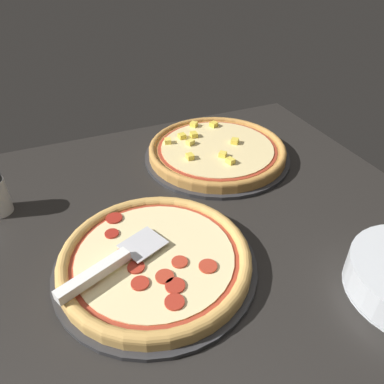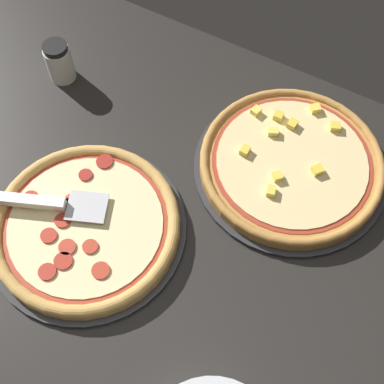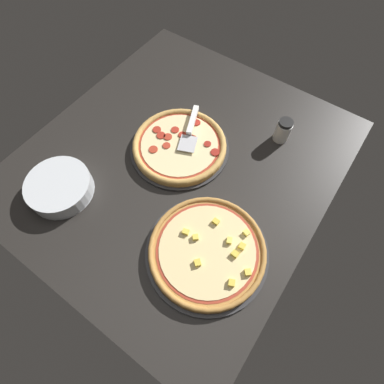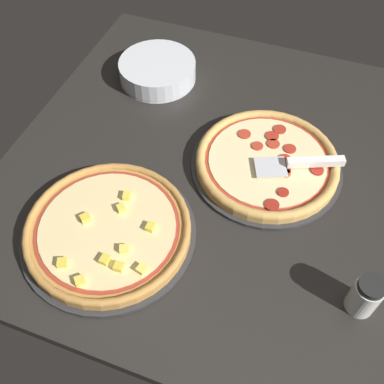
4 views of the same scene
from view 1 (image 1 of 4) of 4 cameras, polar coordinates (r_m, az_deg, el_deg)
The scene contains 6 objects.
ground_plane at distance 81.04cm, azimuth -3.10°, elevation -9.80°, with size 128.57×115.36×3.60cm, color black.
pizza_pan_front at distance 76.49cm, azimuth -5.55°, elevation -11.01°, with size 40.43×40.43×1.00cm, color #2D2D30.
pizza_front at distance 75.06cm, azimuth -5.65°, elevation -10.00°, with size 38.00×38.00×3.02cm.
pizza_pan_back at distance 109.96cm, azimuth 3.81°, elevation 5.52°, with size 41.95×41.95×1.00cm, color #2D2D30.
pizza_back at distance 108.91cm, azimuth 3.83°, elevation 6.48°, with size 39.43×39.43×3.89cm.
serving_spatula at distance 71.33cm, azimuth -13.43°, elevation -11.39°, with size 22.86×13.04×2.00cm.
Camera 1 is at (-18.04, -53.47, 56.36)cm, focal length 35.00 mm.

